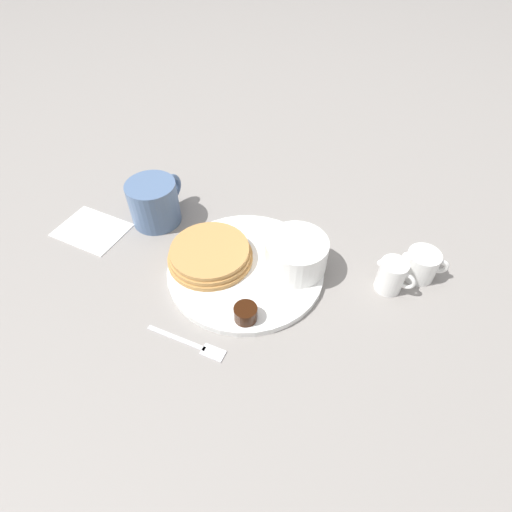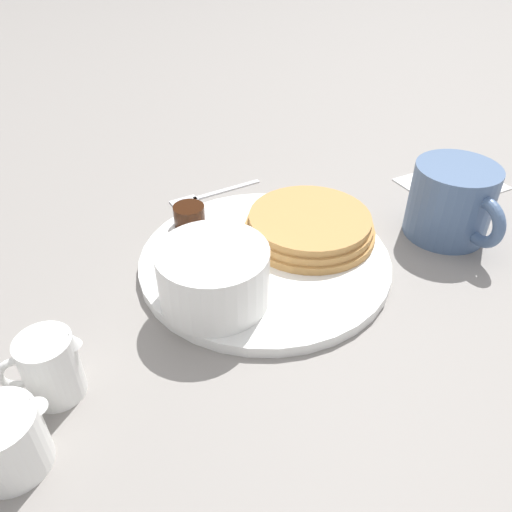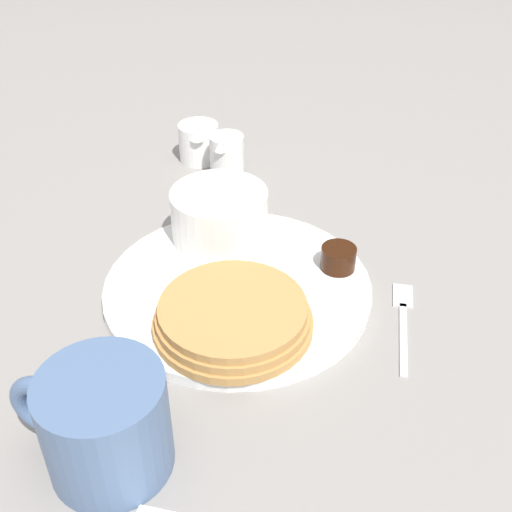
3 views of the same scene
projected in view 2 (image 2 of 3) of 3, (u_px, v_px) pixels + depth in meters
ground_plane at (265, 264)px, 0.56m from camera, size 4.00×4.00×0.00m
plate at (265, 260)px, 0.55m from camera, size 0.28×0.28×0.01m
pancake_stack at (310, 226)px, 0.57m from camera, size 0.15×0.15×0.03m
bowl at (214, 274)px, 0.47m from camera, size 0.11×0.11×0.06m
syrup_cup at (189, 216)px, 0.59m from camera, size 0.04×0.04×0.02m
butter_ramekin at (187, 290)px, 0.48m from camera, size 0.04×0.04×0.04m
coffee_mug at (452, 202)px, 0.58m from camera, size 0.10×0.13×0.09m
creamer_pitcher_near at (50, 367)px, 0.40m from camera, size 0.07×0.05×0.06m
creamer_pitcher_far at (4, 442)px, 0.35m from camera, size 0.08×0.06×0.05m
fork at (206, 195)px, 0.68m from camera, size 0.13×0.03×0.00m
napkin at (451, 183)px, 0.70m from camera, size 0.15×0.12×0.00m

